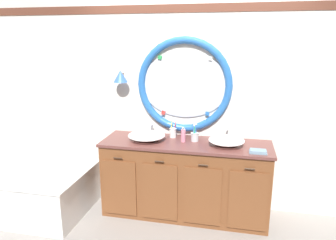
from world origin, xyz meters
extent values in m
plane|color=gray|center=(0.00, 0.00, 0.00)|extent=(14.00, 14.00, 0.00)
cube|color=silver|center=(0.00, 0.59, 1.30)|extent=(6.40, 0.08, 2.60)
cube|color=brown|center=(0.00, 0.55, 2.32)|extent=(6.27, 0.01, 0.09)
ellipsoid|color=silver|center=(-0.08, 0.54, 1.47)|extent=(1.02, 0.02, 0.76)
torus|color=#2866B7|center=(-0.08, 0.53, 1.47)|extent=(1.11, 0.08, 1.11)
cube|color=yellow|center=(0.43, 0.52, 1.49)|extent=(0.05, 0.01, 0.05)
cube|color=silver|center=(0.22, 0.52, 1.78)|extent=(0.05, 0.01, 0.05)
cube|color=green|center=(-0.36, 0.52, 1.79)|extent=(0.05, 0.01, 0.05)
cube|color=green|center=(-0.59, 0.52, 1.49)|extent=(0.05, 0.01, 0.05)
cube|color=red|center=(-0.32, 0.52, 1.14)|extent=(0.05, 0.01, 0.05)
cube|color=#2866B7|center=(0.20, 0.52, 1.16)|extent=(0.05, 0.01, 0.05)
cylinder|color=#4C3823|center=(-0.82, 0.51, 1.59)|extent=(0.02, 0.09, 0.02)
cone|color=blue|center=(-0.82, 0.46, 1.57)|extent=(0.17, 0.17, 0.14)
cube|color=brown|center=(-0.01, 0.27, 0.42)|extent=(1.85, 0.56, 0.84)
cube|color=brown|center=(-0.01, 0.27, 0.86)|extent=(1.89, 0.60, 0.03)
cube|color=brown|center=(-0.01, 0.54, 0.78)|extent=(1.85, 0.02, 0.11)
cube|color=brown|center=(-0.70, -0.02, 0.38)|extent=(0.39, 0.02, 0.64)
cylinder|color=#422D1E|center=(-0.70, -0.03, 0.74)|extent=(0.10, 0.01, 0.01)
cube|color=brown|center=(-0.24, -0.02, 0.38)|extent=(0.39, 0.02, 0.64)
cylinder|color=#422D1E|center=(-0.24, -0.03, 0.74)|extent=(0.10, 0.01, 0.01)
cube|color=brown|center=(0.22, -0.02, 0.38)|extent=(0.39, 0.02, 0.64)
cylinder|color=#422D1E|center=(0.22, -0.03, 0.74)|extent=(0.10, 0.01, 0.01)
cube|color=brown|center=(0.69, -0.02, 0.38)|extent=(0.39, 0.02, 0.64)
cylinder|color=#422D1E|center=(0.69, -0.03, 0.74)|extent=(0.10, 0.01, 0.01)
cube|color=white|center=(-1.95, -0.05, 0.26)|extent=(1.64, 0.95, 0.51)
ellipsoid|color=white|center=(-1.95, -0.05, 0.46)|extent=(1.34, 0.74, 0.28)
cube|color=white|center=(-1.95, -0.05, 0.50)|extent=(1.67, 0.98, 0.02)
cylinder|color=silver|center=(-1.50, 0.36, 0.57)|extent=(0.04, 0.04, 0.11)
cylinder|color=silver|center=(-1.95, -0.05, 0.46)|extent=(0.04, 0.04, 0.01)
ellipsoid|color=white|center=(-0.45, 0.24, 0.93)|extent=(0.40, 0.31, 0.11)
torus|color=white|center=(-0.45, 0.24, 0.93)|extent=(0.42, 0.42, 0.02)
cylinder|color=silver|center=(-0.45, 0.24, 0.93)|extent=(0.03, 0.03, 0.01)
ellipsoid|color=white|center=(0.44, 0.24, 0.93)|extent=(0.37, 0.26, 0.12)
torus|color=white|center=(0.44, 0.24, 0.94)|extent=(0.39, 0.39, 0.02)
cylinder|color=silver|center=(0.44, 0.24, 0.94)|extent=(0.03, 0.03, 0.01)
cylinder|color=silver|center=(-0.45, 0.48, 0.88)|extent=(0.05, 0.05, 0.02)
cylinder|color=silver|center=(-0.45, 0.48, 0.94)|extent=(0.02, 0.02, 0.10)
sphere|color=silver|center=(-0.45, 0.48, 0.99)|extent=(0.03, 0.03, 0.03)
cylinder|color=silver|center=(-0.45, 0.42, 0.99)|extent=(0.02, 0.12, 0.02)
cylinder|color=silver|center=(-0.54, 0.48, 0.90)|extent=(0.04, 0.04, 0.06)
cylinder|color=silver|center=(-0.37, 0.48, 0.90)|extent=(0.04, 0.04, 0.06)
cube|color=silver|center=(-0.54, 0.48, 0.94)|extent=(0.05, 0.01, 0.01)
cube|color=silver|center=(-0.37, 0.48, 0.94)|extent=(0.05, 0.01, 0.01)
cylinder|color=silver|center=(0.44, 0.48, 0.88)|extent=(0.05, 0.05, 0.02)
cylinder|color=silver|center=(0.44, 0.48, 0.96)|extent=(0.02, 0.02, 0.13)
sphere|color=silver|center=(0.44, 0.48, 1.02)|extent=(0.03, 0.03, 0.03)
cylinder|color=silver|center=(0.44, 0.42, 1.02)|extent=(0.02, 0.10, 0.02)
cylinder|color=silver|center=(0.36, 0.48, 0.90)|extent=(0.04, 0.04, 0.06)
cylinder|color=silver|center=(0.52, 0.48, 0.90)|extent=(0.04, 0.04, 0.06)
cube|color=silver|center=(0.36, 0.48, 0.94)|extent=(0.05, 0.01, 0.01)
cube|color=silver|center=(0.52, 0.48, 0.94)|extent=(0.05, 0.01, 0.01)
cylinder|color=white|center=(-0.19, 0.42, 0.93)|extent=(0.08, 0.08, 0.10)
torus|color=white|center=(-0.19, 0.42, 0.98)|extent=(0.08, 0.08, 0.01)
cylinder|color=#E0383D|center=(-0.17, 0.43, 0.97)|extent=(0.03, 0.04, 0.17)
cube|color=white|center=(-0.17, 0.43, 1.07)|extent=(0.02, 0.02, 0.03)
cylinder|color=yellow|center=(-0.21, 0.42, 0.98)|extent=(0.02, 0.04, 0.19)
cube|color=white|center=(-0.21, 0.42, 1.09)|extent=(0.02, 0.02, 0.03)
cylinder|color=silver|center=(0.08, 0.33, 0.92)|extent=(0.09, 0.09, 0.09)
torus|color=silver|center=(0.08, 0.33, 0.97)|extent=(0.09, 0.09, 0.01)
cylinder|color=blue|center=(0.10, 0.33, 0.98)|extent=(0.04, 0.01, 0.18)
cube|color=white|center=(0.10, 0.33, 1.08)|extent=(0.02, 0.02, 0.02)
cylinder|color=#19ADB2|center=(0.08, 0.35, 0.97)|extent=(0.02, 0.03, 0.16)
cube|color=white|center=(0.08, 0.35, 1.06)|extent=(0.02, 0.02, 0.02)
cylinder|color=blue|center=(0.07, 0.33, 0.98)|extent=(0.03, 0.02, 0.19)
cube|color=white|center=(0.07, 0.33, 1.08)|extent=(0.02, 0.02, 0.02)
cylinder|color=green|center=(0.08, 0.31, 0.97)|extent=(0.02, 0.01, 0.17)
cube|color=white|center=(0.08, 0.31, 1.07)|extent=(0.02, 0.02, 0.02)
cylinder|color=pink|center=(-0.04, 0.28, 0.95)|extent=(0.05, 0.05, 0.14)
cylinder|color=silver|center=(-0.04, 0.28, 1.03)|extent=(0.03, 0.03, 0.02)
cylinder|color=silver|center=(-0.04, 0.26, 1.04)|extent=(0.01, 0.04, 0.01)
cube|color=#7593A8|center=(0.76, 0.09, 0.88)|extent=(0.17, 0.12, 0.02)
cube|color=#7593A8|center=(0.76, 0.09, 0.90)|extent=(0.16, 0.11, 0.02)
camera|label=1|loc=(0.52, -3.07, 1.99)|focal=33.98mm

